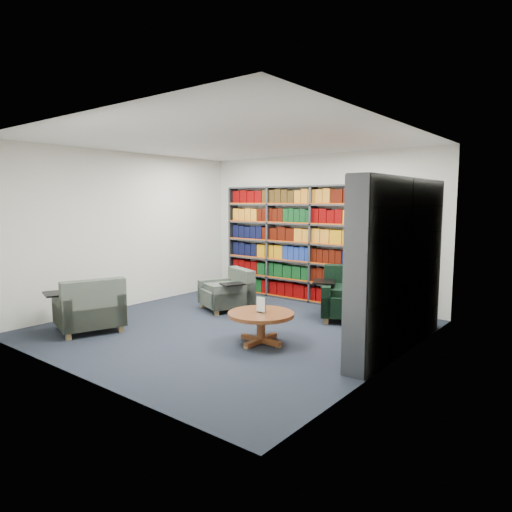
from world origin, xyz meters
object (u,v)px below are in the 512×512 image
Objects in this scene: chair_teal_front at (90,310)px; chair_teal_left at (230,293)px; chair_green_right at (351,298)px; coffee_table at (261,319)px.

chair_teal_left is at bearing 73.83° from chair_teal_front.
chair_green_right is 2.02m from coffee_table.
chair_green_right is (1.99, 0.76, 0.05)m from chair_teal_left.
chair_teal_left reaches higher than coffee_table.
coffee_table is (-0.34, -1.99, -0.00)m from chair_green_right.
chair_teal_left is at bearing 143.32° from coffee_table.
chair_teal_front is (-0.68, -2.35, 0.04)m from chair_teal_left.
chair_green_right is 4.10m from chair_teal_front.
chair_teal_front is 1.31× the size of coffee_table.
chair_green_right is 1.39× the size of coffee_table.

